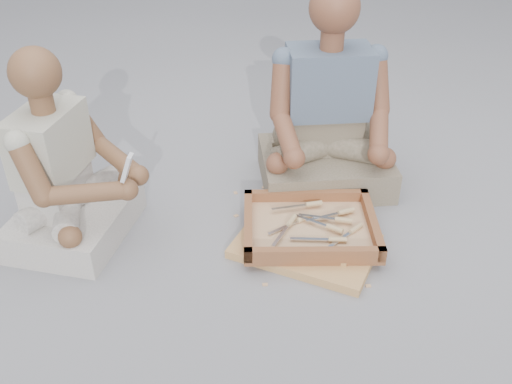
# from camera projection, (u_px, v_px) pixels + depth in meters

# --- Properties ---
(ground) EXTENTS (60.00, 60.00, 0.00)m
(ground) POSITION_uv_depth(u_px,v_px,m) (271.00, 280.00, 2.14)
(ground) COLOR gray
(ground) RESTS_ON ground
(carved_panel) EXTENTS (0.63, 0.52, 0.04)m
(carved_panel) POSITION_uv_depth(u_px,v_px,m) (306.00, 246.00, 2.28)
(carved_panel) COLOR #A98641
(carved_panel) RESTS_ON ground
(tool_tray) EXTENTS (0.57, 0.48, 0.07)m
(tool_tray) POSITION_uv_depth(u_px,v_px,m) (310.00, 227.00, 2.32)
(tool_tray) COLOR brown
(tool_tray) RESTS_ON carved_panel
(chisel_0) EXTENTS (0.22, 0.08, 0.02)m
(chisel_0) POSITION_uv_depth(u_px,v_px,m) (309.00, 204.00, 2.41)
(chisel_0) COLOR silver
(chisel_0) RESTS_ON tool_tray
(chisel_1) EXTENTS (0.21, 0.11, 0.02)m
(chisel_1) POSITION_uv_depth(u_px,v_px,m) (330.00, 227.00, 2.28)
(chisel_1) COLOR silver
(chisel_1) RESTS_ON tool_tray
(chisel_2) EXTENTS (0.18, 0.16, 0.02)m
(chisel_2) POSITION_uv_depth(u_px,v_px,m) (300.00, 220.00, 2.34)
(chisel_2) COLOR silver
(chisel_2) RESTS_ON tool_tray
(chisel_3) EXTENTS (0.21, 0.11, 0.02)m
(chisel_3) POSITION_uv_depth(u_px,v_px,m) (341.00, 212.00, 2.37)
(chisel_3) COLOR silver
(chisel_3) RESTS_ON tool_tray
(chisel_4) EXTENTS (0.22, 0.05, 0.02)m
(chisel_4) POSITION_uv_depth(u_px,v_px,m) (338.00, 219.00, 2.33)
(chisel_4) COLOR silver
(chisel_4) RESTS_ON tool_tray
(chisel_5) EXTENTS (0.16, 0.18, 0.02)m
(chisel_5) POSITION_uv_depth(u_px,v_px,m) (352.00, 231.00, 2.28)
(chisel_5) COLOR silver
(chisel_5) RESTS_ON tool_tray
(chisel_6) EXTENTS (0.09, 0.21, 0.02)m
(chisel_6) POSITION_uv_depth(u_px,v_px,m) (289.00, 223.00, 2.31)
(chisel_6) COLOR silver
(chisel_6) RESTS_ON tool_tray
(chisel_7) EXTENTS (0.22, 0.03, 0.02)m
(chisel_7) POSITION_uv_depth(u_px,v_px,m) (332.00, 240.00, 2.23)
(chisel_7) COLOR silver
(chisel_7) RESTS_ON tool_tray
(wood_chip_0) EXTENTS (0.02, 0.02, 0.00)m
(wood_chip_0) POSITION_uv_depth(u_px,v_px,m) (264.00, 188.00, 2.67)
(wood_chip_0) COLOR tan
(wood_chip_0) RESTS_ON ground
(wood_chip_1) EXTENTS (0.02, 0.02, 0.00)m
(wood_chip_1) POSITION_uv_depth(u_px,v_px,m) (299.00, 200.00, 2.58)
(wood_chip_1) COLOR tan
(wood_chip_1) RESTS_ON ground
(wood_chip_2) EXTENTS (0.02, 0.02, 0.00)m
(wood_chip_2) POSITION_uv_depth(u_px,v_px,m) (356.00, 202.00, 2.57)
(wood_chip_2) COLOR tan
(wood_chip_2) RESTS_ON ground
(wood_chip_3) EXTENTS (0.02, 0.02, 0.00)m
(wood_chip_3) POSITION_uv_depth(u_px,v_px,m) (235.00, 193.00, 2.64)
(wood_chip_3) COLOR tan
(wood_chip_3) RESTS_ON ground
(wood_chip_4) EXTENTS (0.02, 0.02, 0.00)m
(wood_chip_4) POSITION_uv_depth(u_px,v_px,m) (321.00, 240.00, 2.34)
(wood_chip_4) COLOR tan
(wood_chip_4) RESTS_ON ground
(wood_chip_5) EXTENTS (0.02, 0.02, 0.00)m
(wood_chip_5) POSITION_uv_depth(u_px,v_px,m) (237.00, 243.00, 2.32)
(wood_chip_5) COLOR tan
(wood_chip_5) RESTS_ON ground
(wood_chip_6) EXTENTS (0.02, 0.02, 0.00)m
(wood_chip_6) POSITION_uv_depth(u_px,v_px,m) (269.00, 237.00, 2.36)
(wood_chip_6) COLOR tan
(wood_chip_6) RESTS_ON ground
(wood_chip_7) EXTENTS (0.02, 0.02, 0.00)m
(wood_chip_7) POSITION_uv_depth(u_px,v_px,m) (289.00, 187.00, 2.67)
(wood_chip_7) COLOR tan
(wood_chip_7) RESTS_ON ground
(wood_chip_8) EXTENTS (0.02, 0.02, 0.00)m
(wood_chip_8) POSITION_uv_depth(u_px,v_px,m) (236.00, 216.00, 2.48)
(wood_chip_8) COLOR tan
(wood_chip_8) RESTS_ON ground
(wood_chip_9) EXTENTS (0.02, 0.02, 0.00)m
(wood_chip_9) POSITION_uv_depth(u_px,v_px,m) (265.00, 285.00, 2.12)
(wood_chip_9) COLOR tan
(wood_chip_9) RESTS_ON ground
(wood_chip_10) EXTENTS (0.02, 0.02, 0.00)m
(wood_chip_10) POSITION_uv_depth(u_px,v_px,m) (305.00, 265.00, 2.21)
(wood_chip_10) COLOR tan
(wood_chip_10) RESTS_ON ground
(wood_chip_11) EXTENTS (0.02, 0.02, 0.00)m
(wood_chip_11) POSITION_uv_depth(u_px,v_px,m) (350.00, 226.00, 2.42)
(wood_chip_11) COLOR tan
(wood_chip_11) RESTS_ON ground
(wood_chip_12) EXTENTS (0.02, 0.02, 0.00)m
(wood_chip_12) POSITION_uv_depth(u_px,v_px,m) (377.00, 200.00, 2.59)
(wood_chip_12) COLOR tan
(wood_chip_12) RESTS_ON ground
(wood_chip_13) EXTENTS (0.02, 0.02, 0.00)m
(wood_chip_13) POSITION_uv_depth(u_px,v_px,m) (249.00, 215.00, 2.49)
(wood_chip_13) COLOR tan
(wood_chip_13) RESTS_ON ground
(wood_chip_14) EXTENTS (0.02, 0.02, 0.00)m
(wood_chip_14) POSITION_uv_depth(u_px,v_px,m) (368.00, 286.00, 2.11)
(wood_chip_14) COLOR tan
(wood_chip_14) RESTS_ON ground
(craftsman) EXTENTS (0.56, 0.56, 0.80)m
(craftsman) POSITION_uv_depth(u_px,v_px,m) (66.00, 178.00, 2.23)
(craftsman) COLOR silver
(craftsman) RESTS_ON ground
(companion) EXTENTS (0.66, 0.56, 0.91)m
(companion) POSITION_uv_depth(u_px,v_px,m) (327.00, 123.00, 2.57)
(companion) COLOR gray
(companion) RESTS_ON ground
(mobile_phone) EXTENTS (0.05, 0.05, 0.11)m
(mobile_phone) POSITION_uv_depth(u_px,v_px,m) (127.00, 168.00, 2.07)
(mobile_phone) COLOR silver
(mobile_phone) RESTS_ON craftsman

